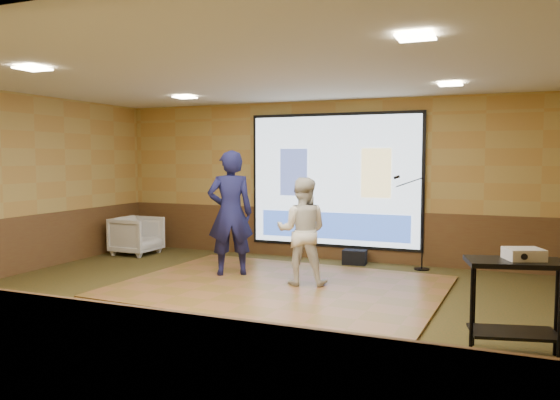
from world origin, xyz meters
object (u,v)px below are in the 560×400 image
at_px(projector_screen, 334,182).
at_px(banquet_chair, 137,236).
at_px(mic_stand, 419,241).
at_px(player_right, 302,231).
at_px(duffel_bag, 355,257).
at_px(dance_floor, 281,286).
at_px(projector, 524,254).
at_px(player_left, 230,213).
at_px(av_table, 515,290).

distance_m(projector_screen, banquet_chair, 4.07).
relative_size(mic_stand, banquet_chair, 1.96).
bearing_deg(banquet_chair, projector_screen, -74.90).
xyz_separation_m(player_right, duffel_bag, (0.31, 1.95, -0.71)).
bearing_deg(mic_stand, banquet_chair, -174.06).
bearing_deg(mic_stand, duffel_bag, 178.04).
distance_m(projector_screen, mic_stand, 1.92).
height_order(dance_floor, player_right, player_right).
relative_size(projector, mic_stand, 0.20).
bearing_deg(player_left, duffel_bag, -164.78).
relative_size(av_table, duffel_bag, 2.27).
height_order(dance_floor, banquet_chair, banquet_chair).
height_order(player_right, av_table, player_right).
distance_m(player_right, duffel_bag, 2.09).
bearing_deg(player_right, av_table, 132.58).
height_order(mic_stand, banquet_chair, mic_stand).
xyz_separation_m(banquet_chair, duffel_bag, (4.29, 0.65, -0.25)).
relative_size(projector_screen, player_right, 2.07).
distance_m(banquet_chair, duffel_bag, 4.35).
distance_m(player_right, mic_stand, 2.43).
bearing_deg(player_right, player_left, -21.70).
xyz_separation_m(projector_screen, mic_stand, (1.62, -0.31, -0.98)).
height_order(projector, duffel_bag, projector).
bearing_deg(av_table, player_right, 145.90).
distance_m(dance_floor, player_right, 0.88).
height_order(projector_screen, player_left, projector_screen).
height_order(dance_floor, av_table, av_table).
bearing_deg(banquet_chair, player_right, -106.67).
height_order(projector_screen, mic_stand, projector_screen).
distance_m(dance_floor, mic_stand, 2.77).
bearing_deg(mic_stand, projector, -69.04).
height_order(player_left, projector, player_left).
height_order(av_table, projector, projector).
height_order(player_right, projector, player_right).
xyz_separation_m(projector_screen, player_left, (-1.13, -2.03, -0.44)).
distance_m(av_table, duffel_bag, 4.72).
relative_size(dance_floor, mic_stand, 2.84).
distance_m(player_left, player_right, 1.33).
bearing_deg(player_left, mic_stand, 179.93).
relative_size(player_right, banquet_chair, 1.93).
xyz_separation_m(dance_floor, duffel_bag, (0.57, 2.15, 0.11)).
bearing_deg(dance_floor, banquet_chair, 158.08).
bearing_deg(player_left, dance_floor, 126.91).
bearing_deg(projector, player_left, 131.35).
relative_size(av_table, mic_stand, 0.58).
bearing_deg(av_table, projector_screen, 126.28).
height_order(banquet_chair, duffel_bag, banquet_chair).
bearing_deg(mic_stand, player_right, -127.64).
xyz_separation_m(player_right, mic_stand, (1.45, 1.92, -0.34)).
xyz_separation_m(av_table, mic_stand, (-1.45, 3.88, -0.17)).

